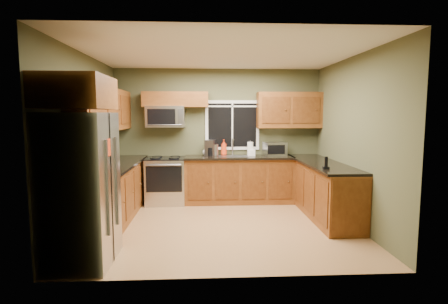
{
  "coord_description": "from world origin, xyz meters",
  "views": [
    {
      "loc": [
        -0.27,
        -5.44,
        1.78
      ],
      "look_at": [
        0.05,
        0.35,
        1.15
      ],
      "focal_mm": 28.0,
      "sensor_mm": 36.0,
      "label": 1
    }
  ],
  "objects": [
    {
      "name": "upper_cabinets_left",
      "position": [
        -1.94,
        0.48,
        1.86
      ],
      "size": [
        0.33,
        2.65,
        0.72
      ],
      "primitive_type": "cube",
      "color": "brown",
      "rests_on": "left_wall"
    },
    {
      "name": "range",
      "position": [
        -1.05,
        1.47,
        0.47
      ],
      "size": [
        0.76,
        0.69,
        0.94
      ],
      "color": "#B7B7BC",
      "rests_on": "ground"
    },
    {
      "name": "toaster_oven",
      "position": [
        1.16,
        1.6,
        1.07
      ],
      "size": [
        0.48,
        0.4,
        0.27
      ],
      "color": "#B7B7BC",
      "rests_on": "countertop_back"
    },
    {
      "name": "coffee_maker",
      "position": [
        -0.15,
        1.62,
        1.09
      ],
      "size": [
        0.25,
        0.3,
        0.32
      ],
      "color": "slate",
      "rests_on": "countertop_back"
    },
    {
      "name": "paper_towel_roll",
      "position": [
        0.65,
        1.57,
        1.08
      ],
      "size": [
        0.14,
        0.14,
        0.31
      ],
      "color": "white",
      "rests_on": "countertop_back"
    },
    {
      "name": "upper_cabinets_back_left",
      "position": [
        -0.85,
        1.64,
        2.07
      ],
      "size": [
        1.3,
        0.33,
        0.3
      ],
      "primitive_type": "cube",
      "color": "brown",
      "rests_on": "back_wall"
    },
    {
      "name": "upper_cabinet_over_fridge",
      "position": [
        -1.74,
        -1.3,
        2.03
      ],
      "size": [
        0.72,
        0.9,
        0.38
      ],
      "primitive_type": "cube",
      "color": "brown",
      "rests_on": "left_wall"
    },
    {
      "name": "upper_cabinets_back_right",
      "position": [
        1.45,
        1.64,
        1.86
      ],
      "size": [
        1.3,
        0.33,
        0.72
      ],
      "primitive_type": "cube",
      "color": "brown",
      "rests_on": "back_wall"
    },
    {
      "name": "kettle",
      "position": [
        -0.07,
        1.65,
        1.07
      ],
      "size": [
        0.17,
        0.17,
        0.28
      ],
      "color": "#B7B7BC",
      "rests_on": "countertop_back"
    },
    {
      "name": "cordless_phone",
      "position": [
        1.59,
        -0.23,
        1.0
      ],
      "size": [
        0.09,
        0.09,
        0.19
      ],
      "color": "black",
      "rests_on": "countertop_peninsula"
    },
    {
      "name": "left_wall",
      "position": [
        -2.1,
        0.0,
        1.35
      ],
      "size": [
        0.0,
        3.6,
        3.6
      ],
      "primitive_type": "plane",
      "rotation": [
        1.57,
        0.0,
        1.57
      ],
      "color": "#494C30",
      "rests_on": "ground"
    },
    {
      "name": "base_cabinets_peninsula",
      "position": [
        1.8,
        0.54,
        0.45
      ],
      "size": [
        0.6,
        2.52,
        0.9
      ],
      "color": "brown",
      "rests_on": "ground"
    },
    {
      "name": "countertop_left",
      "position": [
        -1.78,
        0.48,
        0.92
      ],
      "size": [
        0.65,
        2.65,
        0.04
      ],
      "primitive_type": "cube",
      "color": "black",
      "rests_on": "base_cabinets_left"
    },
    {
      "name": "base_cabinets_left",
      "position": [
        -1.8,
        0.48,
        0.45
      ],
      "size": [
        0.6,
        2.65,
        0.9
      ],
      "primitive_type": "cube",
      "color": "brown",
      "rests_on": "ground"
    },
    {
      "name": "soap_bottle_c",
      "position": [
        -0.25,
        1.7,
        1.03
      ],
      "size": [
        0.17,
        0.17,
        0.18
      ],
      "primitive_type": "imported",
      "rotation": [
        0.0,
        0.0,
        -0.24
      ],
      "color": "white",
      "rests_on": "countertop_back"
    },
    {
      "name": "microwave",
      "position": [
        -1.05,
        1.61,
        1.73
      ],
      "size": [
        0.76,
        0.41,
        0.42
      ],
      "color": "#B7B7BC",
      "rests_on": "back_wall"
    },
    {
      "name": "ceiling",
      "position": [
        0.0,
        0.0,
        2.7
      ],
      "size": [
        4.2,
        4.2,
        0.0
      ],
      "primitive_type": "plane",
      "rotation": [
        3.14,
        0.0,
        0.0
      ],
      "color": "white",
      "rests_on": "back_wall"
    },
    {
      "name": "soap_bottle_a",
      "position": [
        0.12,
        1.69,
        1.1
      ],
      "size": [
        0.13,
        0.14,
        0.32
      ],
      "primitive_type": "imported",
      "rotation": [
        0.0,
        0.0,
        0.09
      ],
      "color": "red",
      "rests_on": "countertop_back"
    },
    {
      "name": "back_wall",
      "position": [
        0.0,
        1.8,
        1.35
      ],
      "size": [
        4.2,
        0.0,
        4.2
      ],
      "primitive_type": "plane",
      "rotation": [
        1.57,
        0.0,
        0.0
      ],
      "color": "#494C30",
      "rests_on": "ground"
    },
    {
      "name": "refrigerator",
      "position": [
        -1.74,
        -1.3,
        0.9
      ],
      "size": [
        0.74,
        0.9,
        1.8
      ],
      "color": "#B7B7BC",
      "rests_on": "ground"
    },
    {
      "name": "countertop_peninsula",
      "position": [
        1.78,
        0.55,
        0.92
      ],
      "size": [
        0.65,
        2.5,
        0.04
      ],
      "primitive_type": "cube",
      "color": "black",
      "rests_on": "base_cabinets_peninsula"
    },
    {
      "name": "right_wall",
      "position": [
        2.1,
        0.0,
        1.35
      ],
      "size": [
        0.0,
        3.6,
        3.6
      ],
      "primitive_type": "plane",
      "rotation": [
        1.57,
        0.0,
        -1.57
      ],
      "color": "#494C30",
      "rests_on": "ground"
    },
    {
      "name": "soap_bottle_b",
      "position": [
        0.7,
        1.52,
        1.04
      ],
      "size": [
        0.09,
        0.09,
        0.19
      ],
      "primitive_type": "imported",
      "rotation": [
        0.0,
        0.0,
        -0.04
      ],
      "color": "white",
      "rests_on": "countertop_back"
    },
    {
      "name": "sink",
      "position": [
        0.3,
        1.49,
        0.95
      ],
      "size": [
        0.6,
        0.42,
        0.36
      ],
      "color": "slate",
      "rests_on": "countertop_back"
    },
    {
      "name": "window",
      "position": [
        0.3,
        1.78,
        1.55
      ],
      "size": [
        1.12,
        0.03,
        1.02
      ],
      "color": "white",
      "rests_on": "back_wall"
    },
    {
      "name": "front_wall",
      "position": [
        0.0,
        -1.8,
        1.35
      ],
      "size": [
        4.2,
        0.0,
        4.2
      ],
      "primitive_type": "plane",
      "rotation": [
        -1.57,
        0.0,
        0.0
      ],
      "color": "#494C30",
      "rests_on": "ground"
    },
    {
      "name": "countertop_back",
      "position": [
        0.42,
        1.48,
        0.92
      ],
      "size": [
        2.17,
        0.65,
        0.04
      ],
      "primitive_type": "cube",
      "color": "black",
      "rests_on": "base_cabinets_back"
    },
    {
      "name": "floor",
      "position": [
        0.0,
        0.0,
        0.0
      ],
      "size": [
        4.2,
        4.2,
        0.0
      ],
      "primitive_type": "plane",
      "color": "#9D7145",
      "rests_on": "ground"
    },
    {
      "name": "base_cabinets_back",
      "position": [
        0.42,
        1.5,
        0.45
      ],
      "size": [
        2.17,
        0.6,
        0.9
      ],
      "primitive_type": "cube",
      "color": "brown",
      "rests_on": "ground"
    }
  ]
}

